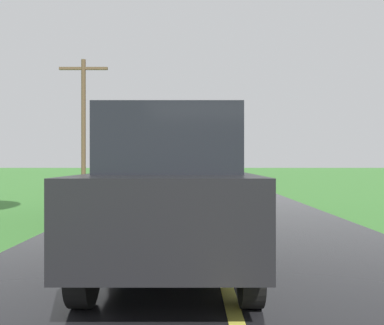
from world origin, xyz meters
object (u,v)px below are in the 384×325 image
banana_truck_far (188,161)px  utility_pole_roadside (85,120)px  banana_truck_near (176,160)px  following_car (175,190)px

banana_truck_far → utility_pole_roadside: utility_pole_roadside is taller
utility_pole_roadside → banana_truck_far: bearing=62.6°
banana_truck_near → utility_pole_roadside: size_ratio=0.97×
banana_truck_far → following_car: banana_truck_far is taller
banana_truck_near → banana_truck_far: 15.18m
banana_truck_far → utility_pole_roadside: 9.97m
utility_pole_roadside → following_car: (4.63, -13.34, -2.23)m
banana_truck_far → following_car: bearing=-89.7°
banana_truck_near → utility_pole_roadside: bearing=123.9°
banana_truck_near → following_car: bearing=-87.7°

